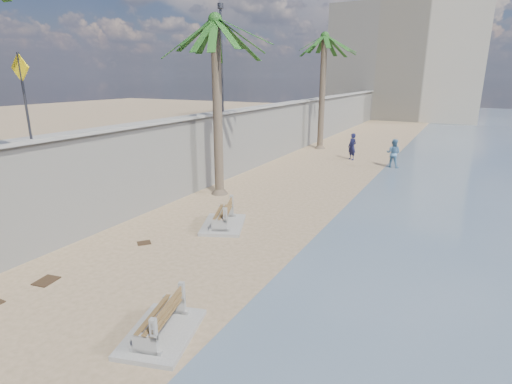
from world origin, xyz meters
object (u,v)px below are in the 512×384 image
(bench_near, at_px, (161,321))
(person_a, at_px, (352,145))
(person_b, at_px, (393,152))
(bench_far, at_px, (223,216))
(palm_back, at_px, (325,38))
(palm_mid, at_px, (215,22))

(bench_near, relative_size, person_a, 1.12)
(bench_near, xyz_separation_m, person_b, (1.41, 19.38, 0.60))
(bench_far, relative_size, person_a, 1.25)
(palm_back, xyz_separation_m, person_a, (3.31, -3.16, -6.97))
(person_a, bearing_deg, palm_back, 168.29)
(palm_back, distance_m, person_b, 10.24)
(person_b, bearing_deg, person_a, -15.93)
(person_b, bearing_deg, palm_back, -29.36)
(palm_mid, relative_size, person_b, 4.44)
(palm_back, distance_m, person_a, 8.34)
(person_a, bearing_deg, bench_near, -54.14)
(bench_near, xyz_separation_m, person_a, (-1.39, 20.49, 0.65))
(bench_far, distance_m, palm_mid, 8.35)
(person_a, distance_m, person_b, 3.01)
(person_b, bearing_deg, palm_mid, 63.03)
(bench_near, height_order, person_b, person_b)
(bench_far, bearing_deg, palm_back, 97.69)
(palm_mid, bearing_deg, person_b, 57.51)
(bench_far, xyz_separation_m, palm_back, (-2.37, 17.53, 7.59))
(bench_far, xyz_separation_m, palm_mid, (-2.45, 3.52, 7.16))
(bench_far, height_order, palm_back, palm_back)
(person_a, relative_size, person_b, 1.05)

